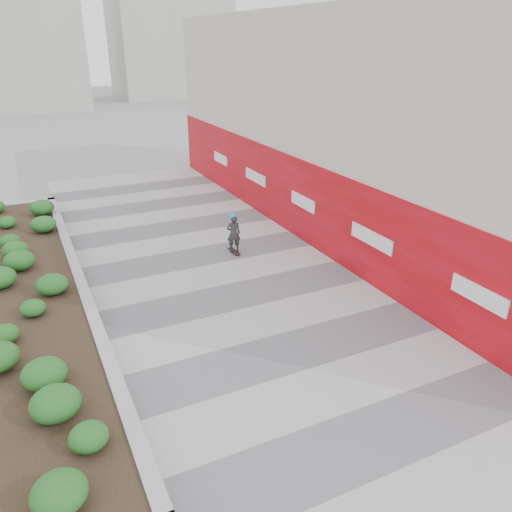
{
  "coord_description": "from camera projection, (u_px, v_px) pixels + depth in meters",
  "views": [
    {
      "loc": [
        -5.2,
        -6.99,
        6.96
      ],
      "look_at": [
        0.65,
        5.12,
        1.1
      ],
      "focal_mm": 35.0,
      "sensor_mm": 36.0,
      "label": 1
    }
  ],
  "objects": [
    {
      "name": "planter",
      "position": [
        31.0,
        292.0,
        14.04
      ],
      "size": [
        3.0,
        18.0,
        0.9
      ],
      "color": "#9E9EA0",
      "rests_on": "ground"
    },
    {
      "name": "ground",
      "position": [
        333.0,
        395.0,
        10.62
      ],
      "size": [
        160.0,
        160.0,
        0.0
      ],
      "primitive_type": "plane",
      "color": "gray",
      "rests_on": "ground"
    },
    {
      "name": "skateboarder",
      "position": [
        234.0,
        233.0,
        17.38
      ],
      "size": [
        0.54,
        0.72,
        1.48
      ],
      "rotation": [
        0.0,
        0.0,
        -0.02
      ],
      "color": "beige",
      "rests_on": "ground"
    },
    {
      "name": "building",
      "position": [
        360.0,
        123.0,
        19.23
      ],
      "size": [
        6.04,
        24.08,
        8.0
      ],
      "color": "beige",
      "rests_on": "ground"
    },
    {
      "name": "walkway",
      "position": [
        269.0,
        327.0,
        13.1
      ],
      "size": [
        8.0,
        36.0,
        0.01
      ],
      "primitive_type": "cube",
      "color": "#A8A8AD",
      "rests_on": "ground"
    },
    {
      "name": "manhole_cover",
      "position": [
        285.0,
        323.0,
        13.3
      ],
      "size": [
        0.44,
        0.44,
        0.01
      ],
      "primitive_type": "cylinder",
      "color": "#595654",
      "rests_on": "ground"
    }
  ]
}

